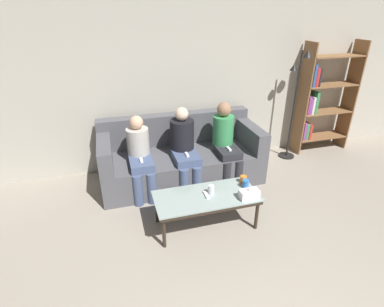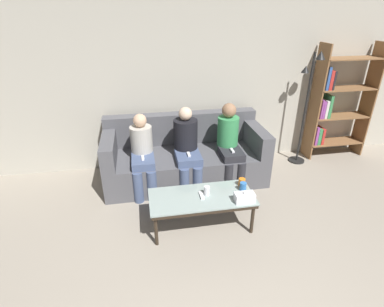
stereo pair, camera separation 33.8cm
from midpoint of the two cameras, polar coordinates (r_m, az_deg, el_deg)
The scene contains 13 objects.
wall_back at distance 4.61m, azimuth -0.50°, elevation 13.14°, with size 12.00×0.06×2.60m.
couch at distance 4.44m, azimuth 0.76°, elevation -0.76°, with size 2.29×0.96×0.91m.
coffee_table at distance 3.45m, azimuth 4.68°, elevation -8.75°, with size 1.19×0.54×0.42m.
cup_near_left at distance 3.66m, azimuth 12.11°, elevation -5.40°, with size 0.08×0.08×0.09m.
cup_near_right at distance 3.42m, azimuth 5.70°, elevation -7.15°, with size 0.07×0.07×0.11m.
cup_far_center at distance 3.57m, azimuth 12.40°, elevation -6.23°, with size 0.08×0.08×0.10m.
tissue_box at distance 3.39m, azimuth 12.84°, elevation -8.19°, with size 0.22×0.12×0.13m.
game_remote at distance 3.42m, azimuth 4.71°, elevation -8.05°, with size 0.04×0.15×0.02m.
bookshelf at distance 5.53m, azimuth 27.11°, elevation 8.26°, with size 0.98×0.32×1.86m.
standing_lamp at distance 5.04m, azimuth 23.05°, elevation 9.74°, with size 0.31×0.26×1.77m.
seated_person_left_end at distance 4.06m, azimuth -7.09°, elevation 0.13°, with size 0.31×0.63×1.08m.
seated_person_mid_left at distance 4.13m, azimuth 1.35°, elevation 1.38°, with size 0.33×0.66×1.14m.
seated_person_mid_right at distance 4.28m, azimuth 9.41°, elevation 2.01°, with size 0.31×0.62×1.16m.
Camera 2 is at (-0.60, -0.76, 2.36)m, focal length 28.00 mm.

